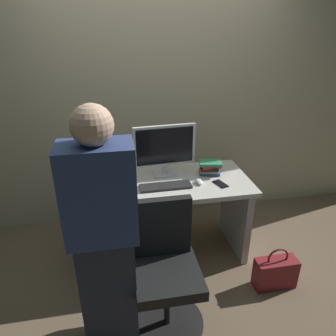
{
  "coord_description": "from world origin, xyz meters",
  "views": [
    {
      "loc": [
        -0.44,
        -2.36,
        2.0
      ],
      "look_at": [
        0.0,
        -0.05,
        0.9
      ],
      "focal_mm": 33.92,
      "sensor_mm": 36.0,
      "label": 1
    }
  ],
  "objects_px": {
    "person_at_desk": "(104,238)",
    "desk": "(167,205)",
    "cup_by_monitor": "(119,175)",
    "book_stack": "(209,167)",
    "office_chair": "(166,273)",
    "monitor": "(165,148)",
    "keyboard": "(165,186)",
    "mouse": "(199,182)",
    "cup_near_keyboard": "(111,188)",
    "handbag": "(275,272)",
    "cell_phone": "(221,184)"
  },
  "relations": [
    {
      "from": "mouse",
      "to": "handbag",
      "type": "xyz_separation_m",
      "value": [
        0.53,
        -0.49,
        -0.63
      ]
    },
    {
      "from": "mouse",
      "to": "cup_near_keyboard",
      "type": "relative_size",
      "value": 1.1
    },
    {
      "from": "cup_by_monitor",
      "to": "book_stack",
      "type": "height_order",
      "value": "book_stack"
    },
    {
      "from": "person_at_desk",
      "to": "desk",
      "type": "bearing_deg",
      "value": 57.06
    },
    {
      "from": "handbag",
      "to": "person_at_desk",
      "type": "bearing_deg",
      "value": -169.96
    },
    {
      "from": "desk",
      "to": "mouse",
      "type": "relative_size",
      "value": 14.27
    },
    {
      "from": "cup_near_keyboard",
      "to": "cup_by_monitor",
      "type": "height_order",
      "value": "cup_by_monitor"
    },
    {
      "from": "office_chair",
      "to": "keyboard",
      "type": "bearing_deg",
      "value": 79.91
    },
    {
      "from": "mouse",
      "to": "cell_phone",
      "type": "bearing_deg",
      "value": -15.39
    },
    {
      "from": "keyboard",
      "to": "person_at_desk",
      "type": "bearing_deg",
      "value": -125.7
    },
    {
      "from": "person_at_desk",
      "to": "monitor",
      "type": "distance_m",
      "value": 1.1
    },
    {
      "from": "person_at_desk",
      "to": "monitor",
      "type": "height_order",
      "value": "person_at_desk"
    },
    {
      "from": "keyboard",
      "to": "book_stack",
      "type": "relative_size",
      "value": 1.98
    },
    {
      "from": "monitor",
      "to": "handbag",
      "type": "relative_size",
      "value": 1.43
    },
    {
      "from": "book_stack",
      "to": "cell_phone",
      "type": "bearing_deg",
      "value": -80.57
    },
    {
      "from": "mouse",
      "to": "monitor",
      "type": "bearing_deg",
      "value": 138.97
    },
    {
      "from": "desk",
      "to": "cup_near_keyboard",
      "type": "height_order",
      "value": "cup_near_keyboard"
    },
    {
      "from": "cell_phone",
      "to": "handbag",
      "type": "xyz_separation_m",
      "value": [
        0.36,
        -0.45,
        -0.62
      ]
    },
    {
      "from": "cell_phone",
      "to": "cup_by_monitor",
      "type": "bearing_deg",
      "value": 145.11
    },
    {
      "from": "keyboard",
      "to": "cell_phone",
      "type": "height_order",
      "value": "keyboard"
    },
    {
      "from": "desk",
      "to": "person_at_desk",
      "type": "relative_size",
      "value": 0.87
    },
    {
      "from": "keyboard",
      "to": "cell_phone",
      "type": "relative_size",
      "value": 2.99
    },
    {
      "from": "cup_by_monitor",
      "to": "book_stack",
      "type": "distance_m",
      "value": 0.79
    },
    {
      "from": "monitor",
      "to": "mouse",
      "type": "height_order",
      "value": "monitor"
    },
    {
      "from": "office_chair",
      "to": "keyboard",
      "type": "distance_m",
      "value": 0.72
    },
    {
      "from": "desk",
      "to": "cup_by_monitor",
      "type": "bearing_deg",
      "value": 164.5
    },
    {
      "from": "keyboard",
      "to": "mouse",
      "type": "height_order",
      "value": "mouse"
    },
    {
      "from": "office_chair",
      "to": "mouse",
      "type": "height_order",
      "value": "office_chair"
    },
    {
      "from": "person_at_desk",
      "to": "book_stack",
      "type": "bearing_deg",
      "value": 43.85
    },
    {
      "from": "keyboard",
      "to": "book_stack",
      "type": "xyz_separation_m",
      "value": [
        0.43,
        0.18,
        0.05
      ]
    },
    {
      "from": "office_chair",
      "to": "monitor",
      "type": "bearing_deg",
      "value": 80.23
    },
    {
      "from": "monitor",
      "to": "cup_near_keyboard",
      "type": "distance_m",
      "value": 0.57
    },
    {
      "from": "monitor",
      "to": "keyboard",
      "type": "distance_m",
      "value": 0.34
    },
    {
      "from": "keyboard",
      "to": "cup_near_keyboard",
      "type": "distance_m",
      "value": 0.44
    },
    {
      "from": "office_chair",
      "to": "cup_near_keyboard",
      "type": "bearing_deg",
      "value": 117.79
    },
    {
      "from": "monitor",
      "to": "book_stack",
      "type": "relative_size",
      "value": 2.49
    },
    {
      "from": "office_chair",
      "to": "book_stack",
      "type": "relative_size",
      "value": 4.32
    },
    {
      "from": "cup_by_monitor",
      "to": "handbag",
      "type": "height_order",
      "value": "cup_by_monitor"
    },
    {
      "from": "keyboard",
      "to": "cup_near_keyboard",
      "type": "xyz_separation_m",
      "value": [
        -0.44,
        -0.01,
        0.04
      ]
    },
    {
      "from": "cell_phone",
      "to": "monitor",
      "type": "bearing_deg",
      "value": 129.37
    },
    {
      "from": "monitor",
      "to": "book_stack",
      "type": "xyz_separation_m",
      "value": [
        0.39,
        -0.06,
        -0.19
      ]
    },
    {
      "from": "cup_by_monitor",
      "to": "cell_phone",
      "type": "height_order",
      "value": "cup_by_monitor"
    },
    {
      "from": "desk",
      "to": "cup_by_monitor",
      "type": "relative_size",
      "value": 14.56
    },
    {
      "from": "office_chair",
      "to": "handbag",
      "type": "distance_m",
      "value": 0.99
    },
    {
      "from": "office_chair",
      "to": "person_at_desk",
      "type": "height_order",
      "value": "person_at_desk"
    },
    {
      "from": "cup_by_monitor",
      "to": "keyboard",
      "type": "bearing_deg",
      "value": -29.98
    },
    {
      "from": "monitor",
      "to": "cup_by_monitor",
      "type": "bearing_deg",
      "value": -176.54
    },
    {
      "from": "mouse",
      "to": "cup_near_keyboard",
      "type": "bearing_deg",
      "value": -178.24
    },
    {
      "from": "desk",
      "to": "keyboard",
      "type": "bearing_deg",
      "value": -106.93
    },
    {
      "from": "desk",
      "to": "cup_by_monitor",
      "type": "xyz_separation_m",
      "value": [
        -0.4,
        0.11,
        0.28
      ]
    }
  ]
}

